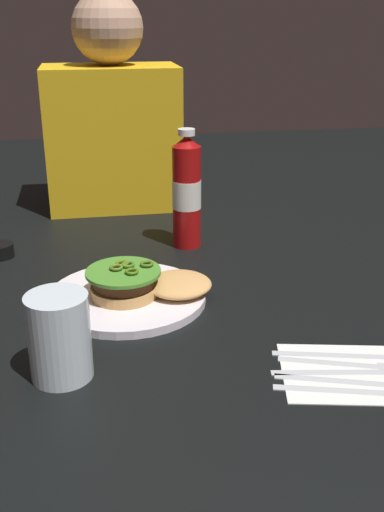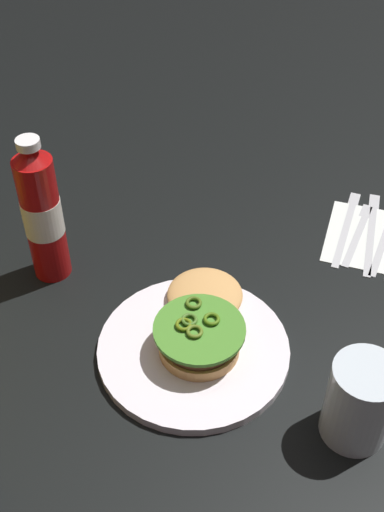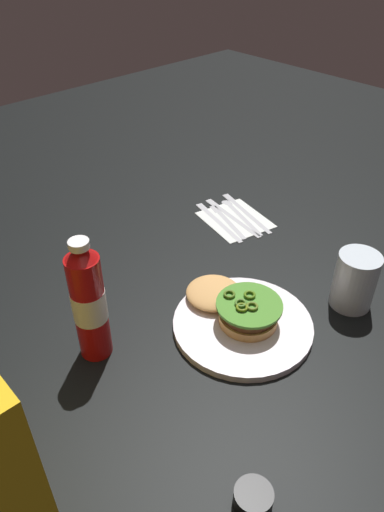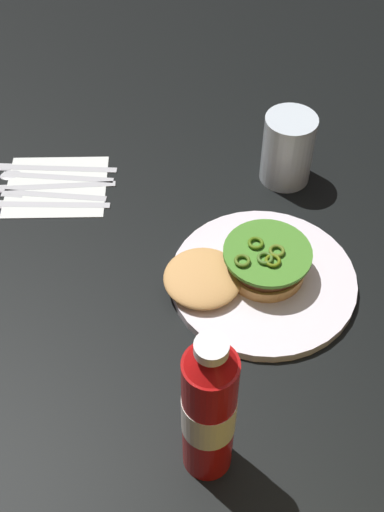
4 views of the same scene
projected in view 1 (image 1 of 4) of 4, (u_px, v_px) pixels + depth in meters
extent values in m
plane|color=black|center=(126.00, 311.00, 0.99)|extent=(3.00, 3.00, 0.00)
cylinder|color=white|center=(127.00, 297.00, 1.02)|extent=(0.27, 0.27, 0.01)
cylinder|color=tan|center=(126.00, 290.00, 1.01)|extent=(0.11, 0.11, 0.02)
cylinder|color=#512D19|center=(126.00, 281.00, 1.00)|extent=(0.10, 0.10, 0.02)
cylinder|color=red|center=(125.00, 275.00, 1.00)|extent=(0.10, 0.10, 0.01)
cylinder|color=#47872A|center=(125.00, 272.00, 0.99)|extent=(0.13, 0.13, 0.01)
torus|color=#47671B|center=(147.00, 264.00, 1.01)|extent=(0.02, 0.02, 0.01)
torus|color=#476E13|center=(132.00, 271.00, 0.98)|extent=(0.02, 0.02, 0.01)
torus|color=#447025|center=(128.00, 264.00, 1.00)|extent=(0.02, 0.02, 0.01)
torus|color=#587012|center=(119.00, 263.00, 1.01)|extent=(0.02, 0.02, 0.01)
torus|color=#556E1E|center=(116.00, 267.00, 0.99)|extent=(0.02, 0.02, 0.01)
ellipsoid|color=tan|center=(179.00, 284.00, 1.02)|extent=(0.11, 0.11, 0.03)
cylinder|color=#A50E0E|center=(187.00, 197.00, 1.22)|extent=(0.06, 0.06, 0.21)
cone|color=#A50E0E|center=(186.00, 141.00, 1.18)|extent=(0.05, 0.05, 0.02)
cylinder|color=white|center=(186.00, 132.00, 1.17)|extent=(0.03, 0.03, 0.01)
cylinder|color=white|center=(187.00, 194.00, 1.22)|extent=(0.06, 0.06, 0.06)
cylinder|color=silver|center=(59.00, 337.00, 0.79)|extent=(0.08, 0.08, 0.12)
cylinder|color=black|center=(0.00, 250.00, 1.20)|extent=(0.05, 0.05, 0.03)
cube|color=white|center=(342.00, 372.00, 0.82)|extent=(0.19, 0.18, 0.00)
cube|color=silver|center=(349.00, 389.00, 0.77)|extent=(0.19, 0.06, 0.00)
cube|color=silver|center=(346.00, 380.00, 0.79)|extent=(0.18, 0.07, 0.00)
cube|color=silver|center=(343.00, 370.00, 0.81)|extent=(0.19, 0.04, 0.00)
cube|color=silver|center=(340.00, 362.00, 0.83)|extent=(0.17, 0.07, 0.00)
cube|color=silver|center=(337.00, 353.00, 0.86)|extent=(0.18, 0.06, 0.00)
cube|color=gold|center=(113.00, 138.00, 1.47)|extent=(0.32, 0.20, 0.34)
sphere|color=tan|center=(107.00, 28.00, 1.37)|extent=(0.17, 0.17, 0.17)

